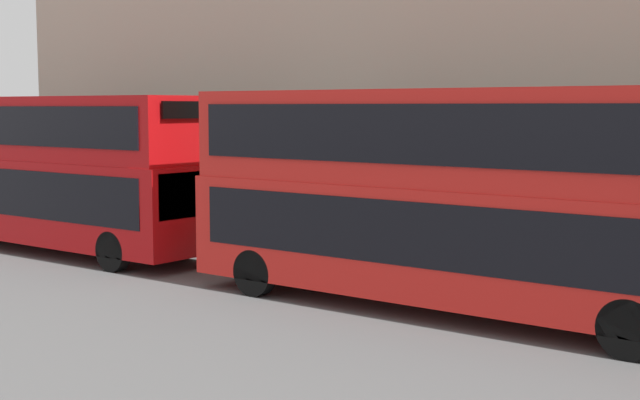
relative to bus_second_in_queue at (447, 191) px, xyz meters
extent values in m
cube|color=red|center=(0.00, 0.01, -0.97)|extent=(2.55, 11.11, 2.15)
cube|color=red|center=(0.00, 0.01, 1.02)|extent=(2.50, 10.89, 1.84)
cube|color=black|center=(0.00, 0.01, -0.71)|extent=(2.59, 10.22, 1.20)
cube|color=black|center=(0.00, 0.01, 1.12)|extent=(2.59, 10.22, 1.10)
cylinder|color=black|center=(-1.12, -3.95, -1.89)|extent=(0.30, 1.00, 1.00)
cylinder|color=black|center=(-1.12, 3.96, -1.89)|extent=(0.30, 1.00, 1.00)
cylinder|color=black|center=(1.13, 3.96, -1.89)|extent=(0.30, 1.00, 1.00)
cube|color=#B20C0F|center=(0.00, 12.57, -0.93)|extent=(2.55, 11.21, 2.21)
cube|color=#B20C0F|center=(0.00, 12.57, 1.03)|extent=(2.50, 10.99, 1.71)
cube|color=black|center=(0.00, 12.57, -0.67)|extent=(2.59, 10.32, 1.24)
cube|color=black|center=(0.00, 12.57, 1.11)|extent=(2.59, 10.32, 1.02)
cube|color=black|center=(0.00, 6.99, -0.49)|extent=(2.17, 0.06, 1.11)
cube|color=black|center=(0.00, 6.99, 1.54)|extent=(1.78, 0.06, 0.41)
cylinder|color=black|center=(-1.12, 8.56, -1.89)|extent=(0.30, 1.00, 1.00)
cylinder|color=black|center=(1.13, 8.56, -1.89)|extent=(0.30, 1.00, 1.00)
cylinder|color=black|center=(1.13, 16.58, -1.89)|extent=(0.30, 1.00, 1.00)
camera|label=1|loc=(-15.08, -8.44, 1.62)|focal=50.00mm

